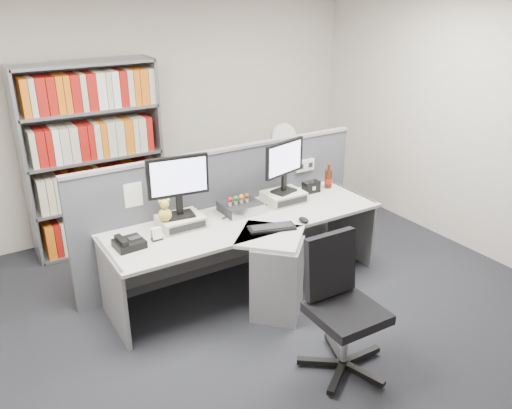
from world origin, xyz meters
TOP-DOWN VIEW (x-y plane):
  - ground at (0.00, 0.00)m, footprint 5.50×5.50m
  - room_shell at (0.00, 0.00)m, footprint 5.04×5.54m
  - partition at (0.00, 1.25)m, footprint 3.00×0.08m
  - desk at (0.00, 0.60)m, footprint 2.60×1.20m
  - monitor_riser_left at (-0.58, 0.98)m, footprint 0.38×0.31m
  - monitor_riser_right at (0.52, 0.98)m, footprint 0.38×0.31m
  - monitor_left at (-0.58, 0.98)m, footprint 0.54×0.20m
  - monitor_right at (0.52, 0.98)m, footprint 0.49×0.21m
  - desktop_pc at (0.04, 0.99)m, footprint 0.35×0.32m
  - figurines at (0.01, 0.97)m, footprint 0.23×0.05m
  - keyboard at (0.08, 0.51)m, footprint 0.44×0.26m
  - mouse at (0.40, 0.48)m, footprint 0.07×0.12m
  - desk_phone at (-1.10, 0.83)m, footprint 0.24×0.22m
  - desk_calendar at (-0.86, 0.84)m, footprint 0.09×0.07m
  - plush_toy at (-0.73, 0.95)m, footprint 0.12×0.12m
  - speaker at (0.90, 1.04)m, footprint 0.17×0.10m
  - cola_bottle at (1.14, 1.05)m, footprint 0.08×0.08m
  - shelving_unit at (-0.90, 2.44)m, footprint 1.41×0.40m
  - filing_cabinet at (1.20, 1.99)m, footprint 0.45×0.61m
  - desk_fan at (1.20, 1.99)m, footprint 0.30×0.18m
  - office_chair at (0.03, -0.49)m, footprint 0.65×0.68m

SIDE VIEW (x-z plane):
  - ground at x=0.00m, z-range 0.00..0.00m
  - filing_cabinet at x=1.20m, z-range 0.00..0.70m
  - desk at x=0.00m, z-range 0.10..0.82m
  - office_chair at x=0.03m, z-range 0.04..1.06m
  - partition at x=0.00m, z-range 0.01..1.29m
  - keyboard at x=0.08m, z-range 0.72..0.75m
  - mouse at x=0.40m, z-range 0.72..0.76m
  - desk_phone at x=-1.10m, z-range 0.71..0.81m
  - desktop_pc at x=0.04m, z-range 0.72..0.81m
  - desk_calendar at x=-0.86m, z-range 0.71..0.82m
  - monitor_riser_left at x=-0.58m, z-range 0.72..0.82m
  - monitor_riser_right at x=0.52m, z-range 0.72..0.82m
  - speaker at x=0.90m, z-range 0.72..0.84m
  - cola_bottle at x=1.14m, z-range 0.69..0.95m
  - figurines at x=0.01m, z-range 0.82..0.91m
  - plush_toy at x=-0.73m, z-range 0.81..1.01m
  - shelving_unit at x=-0.90m, z-range -0.02..1.98m
  - desk_fan at x=1.20m, z-range 0.76..1.26m
  - monitor_right at x=0.52m, z-range 0.87..1.38m
  - monitor_left at x=-0.58m, z-range 0.87..1.42m
  - room_shell at x=0.00m, z-range 0.43..3.15m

